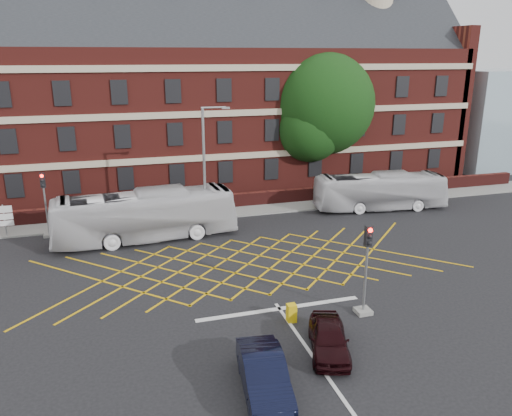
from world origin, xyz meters
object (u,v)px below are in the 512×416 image
object	(u,v)px
utility_cabinet	(291,313)
bus_right	(380,191)
deciduous_tree	(322,111)
traffic_light_far	(46,211)
street_lamp	(206,192)
bus_left	(145,215)
car_maroon	(329,338)
car_navy	(264,375)
direction_signs	(4,217)
traffic_light_near	(365,278)

from	to	relation	value
utility_cabinet	bus_right	bearing A→B (deg)	48.50
deciduous_tree	utility_cabinet	world-z (taller)	deciduous_tree
traffic_light_far	street_lamp	bearing A→B (deg)	-11.48
bus_left	utility_cabinet	size ratio (longest dim) A/B	13.87
bus_right	car_maroon	size ratio (longest dim) A/B	2.75
bus_left	deciduous_tree	distance (m)	19.30
car_navy	deciduous_tree	distance (m)	29.94
car_maroon	direction_signs	world-z (taller)	direction_signs
car_navy	utility_cabinet	world-z (taller)	car_navy
car_navy	traffic_light_near	bearing A→B (deg)	40.97
deciduous_tree	traffic_light_far	size ratio (longest dim) A/B	2.76
deciduous_tree	utility_cabinet	bearing A→B (deg)	-116.49
traffic_light_near	street_lamp	bearing A→B (deg)	109.99
bus_left	bus_right	size ratio (longest dim) A/B	1.15
car_navy	traffic_light_far	size ratio (longest dim) A/B	1.00
bus_left	deciduous_tree	bearing A→B (deg)	-64.25
deciduous_tree	street_lamp	xyz separation A→B (m)	(-12.11, -8.90, -3.99)
car_maroon	street_lamp	bearing A→B (deg)	115.43
car_navy	car_maroon	xyz separation A→B (m)	(3.24, 1.67, -0.07)
bus_right	utility_cabinet	world-z (taller)	bus_right
car_maroon	street_lamp	size ratio (longest dim) A/B	0.44
traffic_light_near	deciduous_tree	bearing A→B (deg)	71.45
car_maroon	traffic_light_far	world-z (taller)	traffic_light_far
car_maroon	deciduous_tree	bearing A→B (deg)	85.72
car_maroon	traffic_light_near	distance (m)	3.92
car_maroon	bus_left	bearing A→B (deg)	129.84
direction_signs	deciduous_tree	bearing A→B (deg)	13.87
traffic_light_far	traffic_light_near	bearing A→B (deg)	-45.41
bus_right	car_maroon	world-z (taller)	bus_right
direction_signs	car_maroon	bearing A→B (deg)	-51.06
bus_left	traffic_light_near	world-z (taller)	traffic_light_near
traffic_light_far	direction_signs	world-z (taller)	traffic_light_far
car_maroon	direction_signs	xyz separation A→B (m)	(-14.71, 18.21, 0.75)
traffic_light_near	car_maroon	bearing A→B (deg)	-139.64
traffic_light_near	traffic_light_far	bearing A→B (deg)	134.59
deciduous_tree	direction_signs	world-z (taller)	deciduous_tree
bus_left	car_maroon	distance (m)	16.33
car_maroon	street_lamp	xyz separation A→B (m)	(-1.89, 15.47, 2.19)
bus_right	traffic_light_far	world-z (taller)	traffic_light_far
direction_signs	traffic_light_near	bearing A→B (deg)	-41.93
deciduous_tree	traffic_light_near	bearing A→B (deg)	-108.55
direction_signs	street_lamp	bearing A→B (deg)	-12.07
street_lamp	utility_cabinet	bearing A→B (deg)	-84.20
car_maroon	car_navy	bearing A→B (deg)	-134.21
bus_left	direction_signs	world-z (taller)	bus_left
bus_left	street_lamp	xyz separation A→B (m)	(4.05, 0.29, 1.20)
traffic_light_far	street_lamp	distance (m)	10.40
bus_left	street_lamp	world-z (taller)	street_lamp
bus_right	traffic_light_far	bearing A→B (deg)	96.23
bus_right	car_navy	size ratio (longest dim) A/B	2.38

